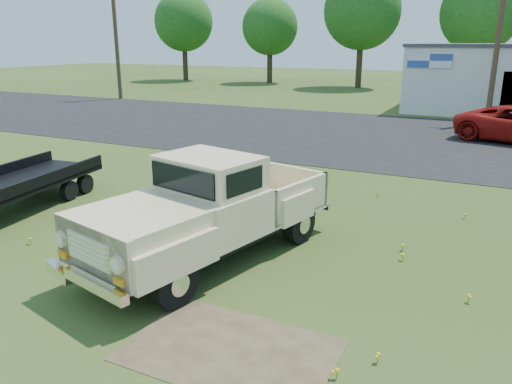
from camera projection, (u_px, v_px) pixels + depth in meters
ground at (237, 255)px, 10.50m from camera, size 140.00×140.00×0.00m
asphalt_lot at (388, 137)px, 23.38m from camera, size 90.00×14.00×0.02m
dirt_patch_a at (231, 350)px, 7.29m from camera, size 3.00×2.00×0.01m
dirt_patch_b at (233, 198)px, 14.34m from camera, size 2.20×1.60×0.01m
utility_pole_west at (116, 37)px, 37.31m from camera, size 1.60×0.30×9.00m
utility_pole_mid at (499, 35)px, 26.38m from camera, size 1.60×0.30×9.00m
treeline_a at (184, 22)px, 54.80m from camera, size 6.40×6.40×9.52m
treeline_b at (270, 27)px, 51.64m from camera, size 5.76×5.76×8.57m
treeline_c at (362, 11)px, 45.78m from camera, size 7.04×7.04×10.47m
treeline_d at (481, 13)px, 42.53m from camera, size 6.72×6.72×10.00m
vintage_pickup_truck at (210, 208)px, 10.10m from camera, size 3.67×6.38×2.18m
flatbed_trailer at (9, 182)px, 13.06m from camera, size 2.63×6.00×1.59m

